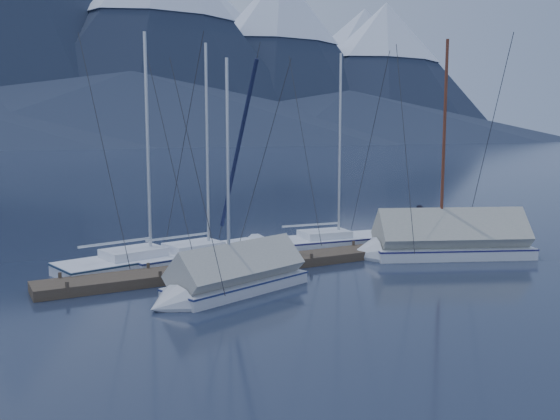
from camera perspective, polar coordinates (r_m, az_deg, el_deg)
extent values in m
plane|color=black|center=(21.42, 2.60, -6.46)|extent=(1000.00, 1000.00, 0.00)
cone|color=#475675|center=(455.25, -22.98, 15.06)|extent=(330.00, 330.00, 140.00)
cone|color=#475675|center=(503.82, -6.61, 13.94)|extent=(308.00, 308.00, 125.00)
cone|color=silver|center=(509.31, -6.67, 18.05)|extent=(133.24, 133.24, 52.50)
cone|color=#475675|center=(555.18, 8.07, 12.79)|extent=(286.00, 286.00, 115.00)
cone|color=silver|center=(559.38, 8.14, 16.24)|extent=(123.72, 123.72, 48.30)
cone|color=#192133|center=(327.65, -11.03, 16.07)|extent=(190.00, 190.00, 110.00)
cone|color=#192133|center=(365.91, 0.10, 14.49)|extent=(182.40, 182.40, 100.00)
cone|color=silver|center=(370.68, 0.10, 19.02)|extent=(78.91, 78.91, 42.00)
cone|color=#192133|center=(402.79, 10.08, 12.87)|extent=(197.60, 197.60, 88.00)
cone|color=silver|center=(406.13, 10.16, 16.53)|extent=(85.48, 85.48, 36.96)
cone|color=#192133|center=(272.33, -13.96, 9.52)|extent=(390.00, 390.00, 32.00)
cone|color=#192133|center=(328.92, 6.70, 8.94)|extent=(364.00, 364.00, 28.00)
cube|color=#382D23|center=(23.06, 0.00, -5.01)|extent=(18.00, 1.50, 0.34)
cube|color=black|center=(20.97, -14.63, -7.14)|extent=(3.00, 1.30, 0.30)
cube|color=black|center=(23.11, 0.00, -5.54)|extent=(3.00, 1.30, 0.30)
cube|color=black|center=(26.47, 11.48, -4.02)|extent=(3.00, 1.30, 0.30)
cylinder|color=#382D23|center=(21.17, -20.42, -6.12)|extent=(0.12, 0.12, 0.35)
cylinder|color=#382D23|center=(19.83, -19.81, -7.00)|extent=(0.12, 0.12, 0.35)
cylinder|color=#382D23|center=(21.78, -12.56, -5.45)|extent=(0.12, 0.12, 0.35)
cylinder|color=#382D23|center=(20.48, -11.45, -6.24)|extent=(0.12, 0.12, 0.35)
cylinder|color=#382D23|center=(22.78, -5.28, -4.73)|extent=(0.12, 0.12, 0.35)
cylinder|color=#382D23|center=(21.53, -3.78, -5.43)|extent=(0.12, 0.12, 0.35)
cylinder|color=#382D23|center=(24.10, 1.28, -4.03)|extent=(0.12, 0.12, 0.35)
cylinder|color=#382D23|center=(22.93, 3.04, -4.63)|extent=(0.12, 0.12, 0.35)
cylinder|color=#382D23|center=(25.71, 7.08, -3.35)|extent=(0.12, 0.12, 0.35)
cylinder|color=#382D23|center=(24.62, 9.00, -3.87)|extent=(0.12, 0.12, 0.35)
cylinder|color=#382D23|center=(27.56, 12.15, -2.74)|extent=(0.12, 0.12, 0.35)
cylinder|color=#382D23|center=(26.54, 14.13, -3.19)|extent=(0.12, 0.12, 0.35)
cube|color=silver|center=(23.45, -13.21, -5.11)|extent=(6.59, 3.38, 0.69)
cube|color=silver|center=(23.52, -13.18, -5.86)|extent=(5.47, 2.26, 0.31)
cube|color=#172B46|center=(23.39, -13.23, -4.41)|extent=(6.66, 3.41, 0.06)
cone|color=silver|center=(25.29, -5.94, -4.04)|extent=(1.55, 2.21, 2.01)
cube|color=silver|center=(23.20, -13.93, -3.99)|extent=(2.46, 1.90, 0.31)
cylinder|color=#B2B7BF|center=(23.11, -12.62, 6.08)|extent=(0.13, 0.13, 8.39)
cylinder|color=#B2B7BF|center=(22.80, -15.61, -3.05)|extent=(2.79, 0.69, 0.09)
cylinder|color=#26262B|center=(23.90, -9.29, 6.20)|extent=(0.69, 3.10, 8.39)
cube|color=white|center=(24.35, -7.67, -4.52)|extent=(6.41, 3.15, 0.68)
cube|color=white|center=(24.41, -7.66, -5.23)|extent=(5.34, 2.08, 0.31)
cube|color=navy|center=(24.29, -7.69, -3.86)|extent=(6.48, 3.18, 0.06)
cone|color=white|center=(26.34, -1.14, -3.54)|extent=(1.47, 2.14, 1.96)
cube|color=white|center=(24.09, -8.32, -3.47)|extent=(2.38, 1.81, 0.31)
cylinder|color=#B2B7BF|center=(24.05, -7.03, 5.98)|extent=(0.12, 0.12, 8.18)
cylinder|color=#B2B7BF|center=(23.65, -9.82, -2.57)|extent=(2.73, 0.60, 0.09)
cylinder|color=#26262B|center=(24.91, -4.04, 6.07)|extent=(0.60, 3.04, 8.19)
cube|color=silver|center=(27.03, 4.88, -3.29)|extent=(6.30, 2.70, 0.67)
cube|color=silver|center=(27.09, 4.87, -3.92)|extent=(5.29, 1.68, 0.31)
cube|color=navy|center=(26.98, 4.89, -2.69)|extent=(6.36, 2.72, 0.06)
cone|color=silver|center=(28.80, 11.11, -2.74)|extent=(1.33, 2.07, 1.96)
cube|color=silver|center=(26.81, 4.31, -2.31)|extent=(2.28, 1.65, 0.31)
cylinder|color=#B2B7BF|center=(26.76, 5.76, 6.10)|extent=(0.12, 0.12, 8.15)
cylinder|color=#B2B7BF|center=(26.42, 2.94, -1.43)|extent=(2.74, 0.39, 0.09)
cylinder|color=#26262B|center=(27.51, 8.58, 6.09)|extent=(0.36, 3.06, 8.16)
cube|color=silver|center=(25.90, 16.02, -4.02)|extent=(6.89, 4.72, 0.69)
cube|color=silver|center=(25.96, 15.99, -4.70)|extent=(5.58, 3.38, 0.31)
cube|color=navy|center=(25.84, 16.04, -3.38)|extent=(6.96, 4.77, 0.06)
cone|color=silver|center=(24.80, 7.95, -4.30)|extent=(1.95, 2.49, 2.22)
cylinder|color=#592819|center=(25.26, 15.50, 6.10)|extent=(0.13, 0.13, 8.40)
cylinder|color=#592819|center=(26.13, 18.24, -1.83)|extent=(2.72, 1.26, 0.09)
cylinder|color=#26262B|center=(24.74, 11.95, 6.19)|extent=(1.34, 3.01, 8.40)
cube|color=#96978E|center=(25.76, 16.08, -2.35)|extent=(6.61, 4.63, 2.35)
cube|color=silver|center=(19.57, -4.13, -7.49)|extent=(5.22, 3.14, 0.58)
cube|color=silver|center=(19.64, -4.12, -8.24)|extent=(4.28, 2.17, 0.26)
cube|color=navy|center=(19.51, -4.14, -6.79)|extent=(5.28, 3.17, 0.05)
cone|color=silver|center=(17.86, -11.04, -9.08)|extent=(1.42, 1.90, 1.69)
cylinder|color=#B2B7BF|center=(18.72, -5.04, 3.64)|extent=(0.11, 0.11, 7.03)
cylinder|color=#B2B7BF|center=(19.96, -2.27, -4.77)|extent=(2.14, 0.73, 0.08)
cylinder|color=#26262B|center=(17.93, -8.01, 3.44)|extent=(0.76, 2.38, 7.04)
cube|color=#A1A096|center=(19.41, -4.15, -5.66)|extent=(5.00, 3.10, 1.79)
imported|color=black|center=(26.70, 13.30, -1.30)|extent=(0.59, 0.71, 1.67)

